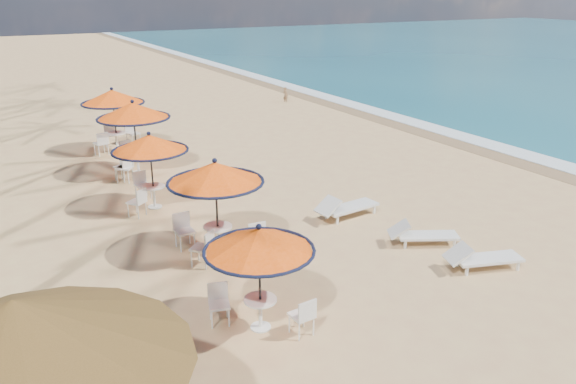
% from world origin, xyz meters
% --- Properties ---
extents(ground, '(160.00, 160.00, 0.00)m').
position_xyz_m(ground, '(0.00, 0.00, 0.00)').
color(ground, tan).
rests_on(ground, ground).
extents(foam_strip, '(1.20, 140.00, 0.04)m').
position_xyz_m(foam_strip, '(9.30, 10.00, 0.00)').
color(foam_strip, white).
rests_on(foam_strip, ground).
extents(wetsand_band, '(1.40, 140.00, 0.02)m').
position_xyz_m(wetsand_band, '(8.40, 10.00, 0.00)').
color(wetsand_band, olive).
rests_on(wetsand_band, ground).
extents(station_0, '(2.11, 2.11, 2.20)m').
position_xyz_m(station_0, '(-5.27, -0.24, 1.68)').
color(station_0, black).
rests_on(station_0, ground).
extents(station_1, '(2.36, 2.36, 2.46)m').
position_xyz_m(station_1, '(-4.71, 3.24, 1.80)').
color(station_1, black).
rests_on(station_1, ground).
extents(station_2, '(2.25, 2.31, 2.35)m').
position_xyz_m(station_2, '(-5.21, 7.09, 1.79)').
color(station_2, black).
rests_on(station_2, ground).
extents(station_3, '(2.54, 2.54, 2.65)m').
position_xyz_m(station_3, '(-4.76, 10.62, 1.93)').
color(station_3, black).
rests_on(station_3, ground).
extents(station_4, '(2.48, 2.48, 2.59)m').
position_xyz_m(station_4, '(-4.63, 14.04, 1.89)').
color(station_4, black).
rests_on(station_4, ground).
extents(lounger_near, '(1.93, 1.12, 0.66)m').
position_xyz_m(lounger_near, '(0.33, -0.60, 0.31)').
color(lounger_near, silver).
rests_on(lounger_near, ground).
extents(lounger_mid, '(1.84, 1.32, 0.64)m').
position_xyz_m(lounger_mid, '(0.03, 1.11, 0.30)').
color(lounger_mid, silver).
rests_on(lounger_mid, ground).
extents(lounger_far, '(2.03, 0.80, 0.71)m').
position_xyz_m(lounger_far, '(-0.62, 3.57, 0.33)').
color(lounger_far, silver).
rests_on(lounger_far, ground).
extents(palapa, '(3.95, 3.95, 3.02)m').
position_xyz_m(palapa, '(-9.41, -2.51, 2.53)').
color(palapa, brown).
rests_on(palapa, ground).
extents(person, '(0.31, 0.39, 0.92)m').
position_xyz_m(person, '(6.37, 19.67, 0.46)').
color(person, '#896545').
rests_on(person, ground).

